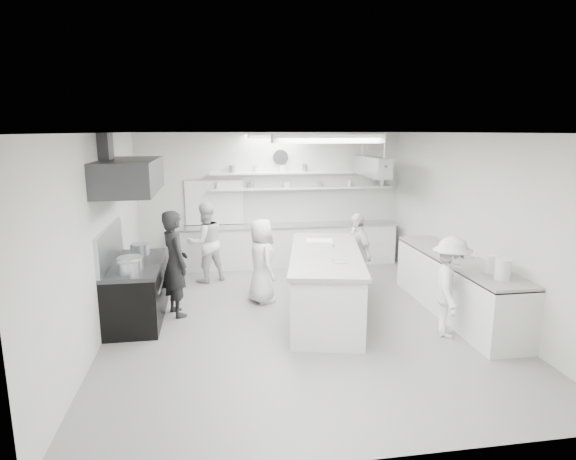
{
  "coord_description": "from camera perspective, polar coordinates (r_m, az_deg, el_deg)",
  "views": [
    {
      "loc": [
        -1.34,
        -7.26,
        3.03
      ],
      "look_at": [
        -0.08,
        0.6,
        1.37
      ],
      "focal_mm": 29.68,
      "sensor_mm": 36.0,
      "label": 1
    }
  ],
  "objects": [
    {
      "name": "floor",
      "position": [
        7.98,
        1.28,
        -10.6
      ],
      "size": [
        6.0,
        7.0,
        0.02
      ],
      "primitive_type": "cube",
      "color": "gray",
      "rests_on": "ground"
    },
    {
      "name": "ceiling",
      "position": [
        7.38,
        1.39,
        11.64
      ],
      "size": [
        6.0,
        7.0,
        0.02
      ],
      "primitive_type": "cube",
      "color": "silver",
      "rests_on": "wall_back"
    },
    {
      "name": "wall_back",
      "position": [
        10.95,
        -1.97,
        3.75
      ],
      "size": [
        6.0,
        0.04,
        3.0
      ],
      "primitive_type": "cube",
      "color": "silver",
      "rests_on": "floor"
    },
    {
      "name": "wall_front",
      "position": [
        4.27,
        9.94,
        -9.37
      ],
      "size": [
        6.0,
        0.04,
        3.0
      ],
      "primitive_type": "cube",
      "color": "silver",
      "rests_on": "floor"
    },
    {
      "name": "wall_left",
      "position": [
        7.6,
        -21.51,
        -0.65
      ],
      "size": [
        0.04,
        7.0,
        3.0
      ],
      "primitive_type": "cube",
      "color": "silver",
      "rests_on": "floor"
    },
    {
      "name": "wall_right",
      "position": [
        8.59,
        21.43,
        0.71
      ],
      "size": [
        0.04,
        7.0,
        3.0
      ],
      "primitive_type": "cube",
      "color": "silver",
      "rests_on": "floor"
    },
    {
      "name": "stove",
      "position": [
        8.18,
        -17.61,
        -7.17
      ],
      "size": [
        0.8,
        1.8,
        0.9
      ],
      "primitive_type": "cube",
      "color": "black",
      "rests_on": "floor"
    },
    {
      "name": "exhaust_hood",
      "position": [
        7.79,
        -18.48,
        6.19
      ],
      "size": [
        0.85,
        2.0,
        0.5
      ],
      "primitive_type": "cube",
      "color": "#37363C",
      "rests_on": "wall_left"
    },
    {
      "name": "back_counter",
      "position": [
        10.89,
        -0.17,
        -1.86
      ],
      "size": [
        5.0,
        0.6,
        0.92
      ],
      "primitive_type": "cube",
      "color": "silver",
      "rests_on": "floor"
    },
    {
      "name": "shelf_lower",
      "position": [
        10.9,
        1.78,
        5.04
      ],
      "size": [
        4.2,
        0.26,
        0.04
      ],
      "primitive_type": "cube",
      "color": "silver",
      "rests_on": "wall_back"
    },
    {
      "name": "shelf_upper",
      "position": [
        10.86,
        1.79,
        6.87
      ],
      "size": [
        4.2,
        0.26,
        0.04
      ],
      "primitive_type": "cube",
      "color": "silver",
      "rests_on": "wall_back"
    },
    {
      "name": "pass_through_window",
      "position": [
        10.85,
        -8.79,
        3.28
      ],
      "size": [
        1.3,
        0.04,
        1.0
      ],
      "primitive_type": "cube",
      "color": "black",
      "rests_on": "wall_back"
    },
    {
      "name": "wall_clock",
      "position": [
        10.84,
        -0.92,
        8.72
      ],
      "size": [
        0.32,
        0.05,
        0.32
      ],
      "primitive_type": "cylinder",
      "rotation": [
        1.57,
        0.0,
        0.0
      ],
      "color": "white",
      "rests_on": "wall_back"
    },
    {
      "name": "right_counter",
      "position": [
        8.5,
        19.53,
        -6.44
      ],
      "size": [
        0.74,
        3.3,
        0.94
      ],
      "primitive_type": "cube",
      "color": "silver",
      "rests_on": "floor"
    },
    {
      "name": "pot_rack",
      "position": [
        10.24,
        10.05,
        7.53
      ],
      "size": [
        0.3,
        1.6,
        0.4
      ],
      "primitive_type": "cube",
      "color": "#B0B3BB",
      "rests_on": "ceiling"
    },
    {
      "name": "light_fixture_front",
      "position": [
        5.62,
        4.77,
        10.84
      ],
      "size": [
        1.3,
        0.25,
        0.1
      ],
      "primitive_type": "cube",
      "color": "silver",
      "rests_on": "ceiling"
    },
    {
      "name": "light_fixture_rear",
      "position": [
        9.16,
        -0.69,
        11.23
      ],
      "size": [
        1.3,
        0.25,
        0.1
      ],
      "primitive_type": "cube",
      "color": "silver",
      "rests_on": "ceiling"
    },
    {
      "name": "prep_island",
      "position": [
        7.97,
        4.5,
        -6.59
      ],
      "size": [
        1.61,
        2.98,
        1.04
      ],
      "primitive_type": "cube",
      "rotation": [
        0.0,
        0.0,
        -0.21
      ],
      "color": "silver",
      "rests_on": "floor"
    },
    {
      "name": "stove_pot",
      "position": [
        7.63,
        -18.31,
        -3.99
      ],
      "size": [
        0.39,
        0.39,
        0.25
      ],
      "primitive_type": "cylinder",
      "color": "#B0B3BB",
      "rests_on": "stove"
    },
    {
      "name": "cook_stove",
      "position": [
        8.08,
        -13.39,
        -3.92
      ],
      "size": [
        0.65,
        0.76,
        1.77
      ],
      "primitive_type": "imported",
      "rotation": [
        0.0,
        0.0,
        1.99
      ],
      "color": "black",
      "rests_on": "floor"
    },
    {
      "name": "cook_back",
      "position": [
        9.79,
        -9.87,
        -1.46
      ],
      "size": [
        0.98,
        0.9,
        1.63
      ],
      "primitive_type": "imported",
      "rotation": [
        0.0,
        0.0,
        -2.69
      ],
      "color": "silver",
      "rests_on": "floor"
    },
    {
      "name": "cook_island_left",
      "position": [
        8.51,
        -3.19,
        -3.71
      ],
      "size": [
        0.65,
        0.84,
        1.51
      ],
      "primitive_type": "imported",
      "rotation": [
        0.0,
        0.0,
        1.83
      ],
      "color": "silver",
      "rests_on": "floor"
    },
    {
      "name": "cook_island_right",
      "position": [
        9.11,
        8.27,
        -2.74
      ],
      "size": [
        0.55,
        0.95,
        1.53
      ],
      "primitive_type": "imported",
      "rotation": [
        0.0,
        0.0,
        -1.36
      ],
      "color": "silver",
      "rests_on": "floor"
    },
    {
      "name": "cook_right",
      "position": [
        7.51,
        18.85,
        -6.47
      ],
      "size": [
        0.91,
        1.12,
        1.52
      ],
      "primitive_type": "imported",
      "rotation": [
        0.0,
        0.0,
        1.16
      ],
      "color": "silver",
      "rests_on": "floor"
    },
    {
      "name": "bowl_island_a",
      "position": [
        7.25,
        6.18,
        -3.97
      ],
      "size": [
        0.26,
        0.26,
        0.06
      ],
      "primitive_type": "imported",
      "rotation": [
        0.0,
        0.0,
        0.1
      ],
      "color": "#B0B3BB",
      "rests_on": "prep_island"
    },
    {
      "name": "bowl_island_b",
      "position": [
        7.62,
        4.8,
        -3.16
      ],
      "size": [
        0.23,
        0.23,
        0.05
      ],
      "primitive_type": "imported",
      "rotation": [
        0.0,
        0.0,
        0.39
      ],
      "color": "silver",
      "rests_on": "prep_island"
    },
    {
      "name": "bowl_right",
      "position": [
        8.49,
        20.88,
        -3.06
      ],
      "size": [
        0.24,
        0.24,
        0.06
      ],
      "primitive_type": "imported",
      "rotation": [
        0.0,
        0.0,
        -0.08
      ],
      "color": "silver",
      "rests_on": "right_counter"
    }
  ]
}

